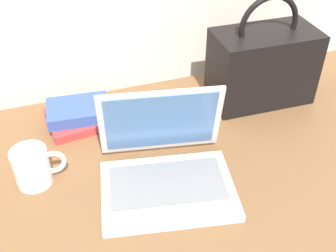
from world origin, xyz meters
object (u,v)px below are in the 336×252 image
(coffee_mug, at_px, (33,166))
(book_stack, at_px, (79,114))
(laptop, at_px, (165,166))
(handbag, at_px, (262,65))

(coffee_mug, relative_size, book_stack, 0.66)
(book_stack, bearing_deg, laptop, -61.81)
(laptop, bearing_deg, handbag, 32.70)
(laptop, height_order, book_stack, laptop)
(laptop, xyz_separation_m, coffee_mug, (-0.30, 0.10, 0.00))
(laptop, xyz_separation_m, handbag, (0.39, 0.25, 0.07))
(coffee_mug, relative_size, handbag, 0.38)
(laptop, height_order, coffee_mug, laptop)
(handbag, bearing_deg, laptop, -147.30)
(handbag, bearing_deg, coffee_mug, -167.45)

